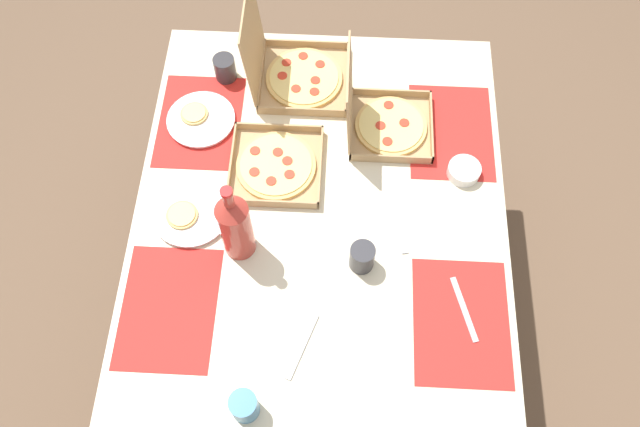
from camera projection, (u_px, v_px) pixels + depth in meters
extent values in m
plane|color=brown|center=(320.00, 300.00, 2.55)|extent=(6.00, 6.00, 0.00)
cylinder|color=#3F3328|center=(452.00, 122.00, 2.52)|extent=(0.07, 0.07, 0.72)
cylinder|color=#3F3328|center=(205.00, 112.00, 2.54)|extent=(0.07, 0.07, 0.72)
cube|color=beige|center=(320.00, 216.00, 1.90)|extent=(1.39, 1.10, 0.03)
cube|color=red|center=(461.00, 322.00, 1.74)|extent=(0.36, 0.26, 0.00)
cube|color=red|center=(451.00, 132.00, 2.02)|extent=(0.36, 0.26, 0.00)
cube|color=red|center=(169.00, 308.00, 1.76)|extent=(0.36, 0.26, 0.00)
cube|color=red|center=(200.00, 121.00, 2.04)|extent=(0.36, 0.26, 0.00)
cube|color=tan|center=(276.00, 167.00, 1.96)|extent=(0.28, 0.28, 0.01)
cube|color=tan|center=(272.00, 203.00, 1.88)|extent=(0.01, 0.28, 0.03)
cube|color=tan|center=(279.00, 127.00, 2.01)|extent=(0.01, 0.28, 0.03)
cube|color=tan|center=(320.00, 166.00, 1.94)|extent=(0.28, 0.01, 0.03)
cube|color=tan|center=(231.00, 162.00, 1.95)|extent=(0.28, 0.01, 0.03)
cylinder|color=#E0B76B|center=(276.00, 166.00, 1.95)|extent=(0.24, 0.24, 0.01)
cylinder|color=#EFD67F|center=(276.00, 164.00, 1.95)|extent=(0.22, 0.22, 0.00)
cylinder|color=red|center=(278.00, 152.00, 1.96)|extent=(0.03, 0.03, 0.00)
cylinder|color=red|center=(255.00, 151.00, 1.96)|extent=(0.03, 0.03, 0.00)
cylinder|color=red|center=(254.00, 172.00, 1.93)|extent=(0.03, 0.03, 0.00)
cylinder|color=red|center=(271.00, 181.00, 1.92)|extent=(0.03, 0.03, 0.00)
cylinder|color=red|center=(289.00, 174.00, 1.93)|extent=(0.03, 0.03, 0.00)
cylinder|color=red|center=(287.00, 161.00, 1.95)|extent=(0.03, 0.03, 0.00)
cube|color=tan|center=(391.00, 128.00, 2.03)|extent=(0.26, 0.26, 0.01)
cube|color=tan|center=(391.00, 158.00, 1.95)|extent=(0.01, 0.26, 0.03)
cube|color=tan|center=(391.00, 93.00, 2.07)|extent=(0.01, 0.26, 0.03)
cube|color=tan|center=(431.00, 126.00, 2.01)|extent=(0.26, 0.01, 0.03)
cube|color=tan|center=(351.00, 123.00, 2.02)|extent=(0.26, 0.01, 0.03)
cylinder|color=#E0B76B|center=(391.00, 126.00, 2.02)|extent=(0.23, 0.23, 0.01)
cylinder|color=#EFD67F|center=(391.00, 125.00, 2.01)|extent=(0.20, 0.20, 0.00)
cylinder|color=red|center=(389.00, 105.00, 2.05)|extent=(0.03, 0.03, 0.00)
cylinder|color=red|center=(381.00, 125.00, 2.01)|extent=(0.03, 0.03, 0.00)
cylinder|color=red|center=(387.00, 141.00, 1.98)|extent=(0.03, 0.03, 0.00)
cylinder|color=red|center=(404.00, 123.00, 2.01)|extent=(0.03, 0.03, 0.00)
cube|color=tan|center=(349.00, 94.00, 1.89)|extent=(0.26, 0.02, 0.26)
cube|color=tan|center=(304.00, 80.00, 2.12)|extent=(0.29, 0.29, 0.01)
cube|color=tan|center=(301.00, 111.00, 2.04)|extent=(0.01, 0.29, 0.03)
cube|color=tan|center=(307.00, 44.00, 2.17)|extent=(0.01, 0.29, 0.03)
cube|color=tan|center=(347.00, 78.00, 2.10)|extent=(0.29, 0.01, 0.03)
cube|color=tan|center=(261.00, 75.00, 2.10)|extent=(0.29, 0.01, 0.03)
cylinder|color=#E0B76B|center=(304.00, 78.00, 2.11)|extent=(0.25, 0.25, 0.01)
cylinder|color=#EFD67F|center=(304.00, 77.00, 2.10)|extent=(0.23, 0.23, 0.00)
cylinder|color=red|center=(303.00, 56.00, 2.14)|extent=(0.03, 0.03, 0.00)
cylinder|color=red|center=(286.00, 62.00, 2.13)|extent=(0.03, 0.03, 0.00)
cylinder|color=red|center=(282.00, 76.00, 2.10)|extent=(0.03, 0.03, 0.00)
cylinder|color=red|center=(296.00, 89.00, 2.08)|extent=(0.03, 0.03, 0.00)
cylinder|color=red|center=(314.00, 92.00, 2.07)|extent=(0.03, 0.03, 0.00)
cylinder|color=red|center=(315.00, 80.00, 2.09)|extent=(0.03, 0.03, 0.00)
cylinder|color=red|center=(320.00, 64.00, 2.12)|extent=(0.03, 0.03, 0.00)
cube|color=tan|center=(252.00, 41.00, 1.96)|extent=(0.29, 0.03, 0.29)
cylinder|color=white|center=(201.00, 120.00, 2.04)|extent=(0.21, 0.21, 0.01)
cylinder|color=white|center=(201.00, 119.00, 2.03)|extent=(0.22, 0.22, 0.01)
cylinder|color=#E0B76B|center=(194.00, 114.00, 2.03)|extent=(0.09, 0.09, 0.01)
cylinder|color=#EFD67F|center=(194.00, 113.00, 2.03)|extent=(0.07, 0.07, 0.00)
cylinder|color=white|center=(191.00, 213.00, 1.89)|extent=(0.22, 0.22, 0.01)
cylinder|color=white|center=(191.00, 212.00, 1.88)|extent=(0.23, 0.23, 0.01)
cylinder|color=#E0B76B|center=(182.00, 215.00, 1.87)|extent=(0.09, 0.09, 0.01)
cylinder|color=#EFD67F|center=(182.00, 214.00, 1.86)|extent=(0.08, 0.08, 0.00)
cylinder|color=#B2382D|center=(236.00, 229.00, 1.74)|extent=(0.09, 0.09, 0.22)
cone|color=#B2382D|center=(230.00, 207.00, 1.63)|extent=(0.09, 0.09, 0.04)
cylinder|color=#B2382D|center=(228.00, 199.00, 1.59)|extent=(0.03, 0.03, 0.06)
cylinder|color=red|center=(226.00, 192.00, 1.56)|extent=(0.03, 0.03, 0.01)
cylinder|color=#333338|center=(225.00, 68.00, 2.09)|extent=(0.07, 0.07, 0.09)
cylinder|color=teal|center=(244.00, 406.00, 1.59)|extent=(0.07, 0.07, 0.09)
cylinder|color=#333338|center=(362.00, 257.00, 1.78)|extent=(0.07, 0.07, 0.09)
cylinder|color=white|center=(464.00, 171.00, 1.94)|extent=(0.10, 0.10, 0.04)
cube|color=#B7B7BC|center=(464.00, 309.00, 1.75)|extent=(0.19, 0.07, 0.00)
cube|color=#B7B7BC|center=(398.00, 221.00, 1.88)|extent=(0.21, 0.06, 0.00)
cube|color=#B7B7BC|center=(302.00, 346.00, 1.70)|extent=(0.18, 0.08, 0.00)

